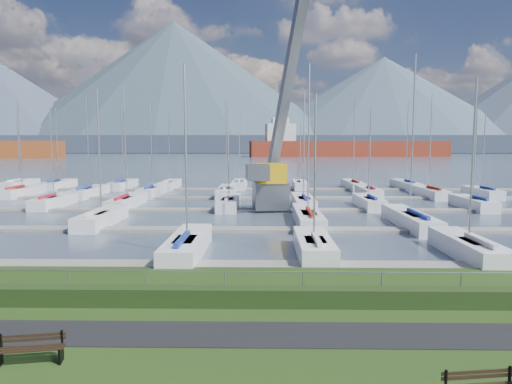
{
  "coord_description": "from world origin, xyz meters",
  "views": [
    {
      "loc": [
        0.5,
        -16.98,
        6.06
      ],
      "look_at": [
        0.0,
        12.0,
        3.0
      ],
      "focal_mm": 32.0,
      "sensor_mm": 36.0,
      "label": 1
    }
  ],
  "objects": [
    {
      "name": "path",
      "position": [
        0.0,
        -3.0,
        0.01
      ],
      "size": [
        160.0,
        2.0,
        0.04
      ],
      "primitive_type": "cube",
      "color": "black",
      "rests_on": "grass"
    },
    {
      "name": "water",
      "position": [
        0.0,
        260.0,
        -0.4
      ],
      "size": [
        800.0,
        540.0,
        0.2
      ],
      "primitive_type": "cube",
      "color": "#455265"
    },
    {
      "name": "hedge",
      "position": [
        0.0,
        -0.4,
        0.35
      ],
      "size": [
        80.0,
        0.7,
        0.7
      ],
      "primitive_type": "cube",
      "color": "#203312",
      "rests_on": "grass"
    },
    {
      "name": "fence",
      "position": [
        0.0,
        0.0,
        1.2
      ],
      "size": [
        80.0,
        0.04,
        0.04
      ],
      "primitive_type": "cylinder",
      "rotation": [
        0.0,
        1.57,
        0.0
      ],
      "color": "gray",
      "rests_on": "grass"
    },
    {
      "name": "foothill",
      "position": [
        0.0,
        330.0,
        6.0
      ],
      "size": [
        900.0,
        80.0,
        12.0
      ],
      "primitive_type": "cube",
      "color": "#3B4556",
      "rests_on": "water"
    },
    {
      "name": "mountains",
      "position": [
        7.35,
        404.62,
        46.68
      ],
      "size": [
        1190.0,
        360.0,
        115.0
      ],
      "color": "#424B61",
      "rests_on": "water"
    },
    {
      "name": "docks",
      "position": [
        0.0,
        26.0,
        -0.22
      ],
      "size": [
        90.0,
        41.6,
        0.25
      ],
      "color": "slate",
      "rests_on": "water"
    },
    {
      "name": "bench_left",
      "position": [
        -5.95,
        -5.02,
        0.42
      ],
      "size": [
        1.85,
        0.73,
        0.85
      ],
      "rotation": [
        0.0,
        0.0,
        0.18
      ],
      "color": "black",
      "rests_on": "grass"
    },
    {
      "name": "crane",
      "position": [
        1.58,
        27.57,
        5.33
      ],
      "size": [
        6.33,
        13.22,
        22.35
      ],
      "rotation": [
        0.0,
        0.0,
        0.14
      ],
      "color": "slate",
      "rests_on": "water"
    },
    {
      "name": "cargo_ship_mid",
      "position": [
        38.8,
        215.58,
        3.54
      ],
      "size": [
        100.4,
        26.75,
        21.5
      ],
      "rotation": [
        0.0,
        0.0,
        0.09
      ],
      "color": "maroon",
      "rests_on": "water"
    },
    {
      "name": "sailboat_fleet",
      "position": [
        -1.28,
        30.56,
        5.44
      ],
      "size": [
        73.3,
        49.17,
        13.33
      ],
      "color": "silver",
      "rests_on": "water"
    }
  ]
}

